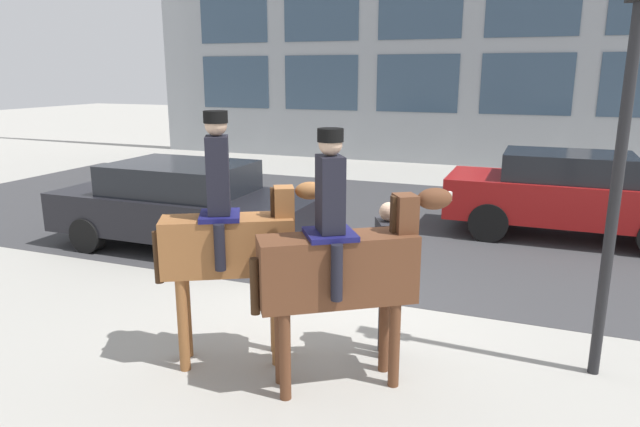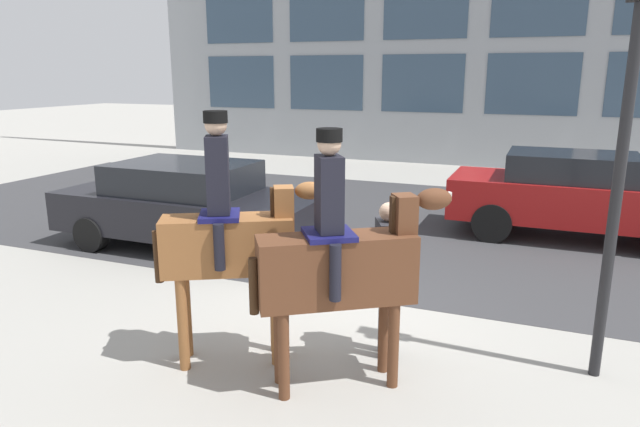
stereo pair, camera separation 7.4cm
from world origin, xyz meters
name	(u,v)px [view 2 (the right image)]	position (x,y,z in m)	size (l,w,h in m)	color
ground_plane	(335,311)	(0.00, 0.00, 0.00)	(80.00, 80.00, 0.00)	#9E9B93
road_surface	(416,224)	(0.00, 4.75, 0.00)	(23.52, 8.50, 0.01)	#38383A
mounted_horse_lead	(230,237)	(-0.57, -1.60, 1.39)	(1.63, 1.09, 2.68)	brown
mounted_horse_companion	(341,261)	(0.67, -1.64, 1.30)	(1.75, 1.32, 2.56)	#59331E
pedestrian_bystander	(386,268)	(0.91, -0.89, 1.02)	(0.76, 0.72, 1.73)	#232328
street_car_near_lane	(189,204)	(-3.42, 1.75, 0.78)	(4.70, 2.05, 1.51)	black
street_car_far_lane	(574,194)	(2.92, 4.84, 0.85)	(4.48, 1.80, 1.61)	maroon
traffic_light	(631,87)	(3.06, -0.50, 2.91)	(0.24, 0.29, 4.38)	black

